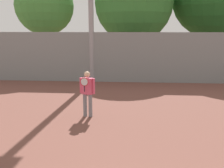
% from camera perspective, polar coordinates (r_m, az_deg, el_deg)
% --- Properties ---
extents(tennis_player, '(0.59, 0.46, 1.72)m').
position_cam_1_polar(tennis_player, '(9.72, -5.39, -1.53)').
color(tennis_player, slate).
rests_on(tennis_player, ground_plane).
extents(back_fence, '(28.77, 0.06, 2.99)m').
position_cam_1_polar(back_fence, '(15.79, 4.38, 5.75)').
color(back_fence, gray).
rests_on(back_fence, ground_plane).
extents(tree_green_tall, '(5.93, 5.93, 8.03)m').
position_cam_1_polar(tree_green_tall, '(20.73, 4.77, 17.17)').
color(tree_green_tall, brown).
rests_on(tree_green_tall, ground_plane).
extents(tree_green_broad, '(4.38, 4.38, 7.04)m').
position_cam_1_polar(tree_green_broad, '(21.08, -14.50, 16.13)').
color(tree_green_broad, brown).
rests_on(tree_green_broad, ground_plane).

